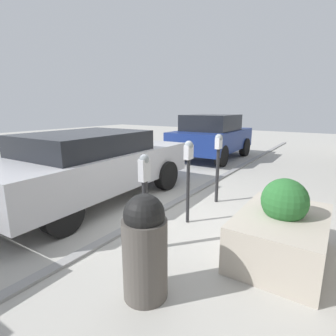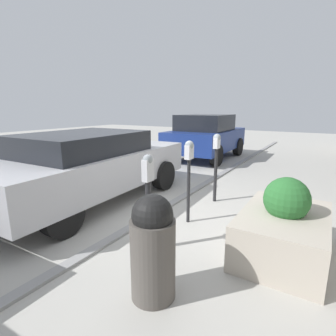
# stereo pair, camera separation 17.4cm
# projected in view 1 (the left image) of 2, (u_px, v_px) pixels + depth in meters

# --- Properties ---
(ground_plane) EXTENTS (40.00, 40.00, 0.00)m
(ground_plane) POSITION_uv_depth(u_px,v_px,m) (161.00, 214.00, 4.85)
(ground_plane) COLOR #ADAAA3
(curb_strip) EXTENTS (24.50, 0.16, 0.04)m
(curb_strip) POSITION_uv_depth(u_px,v_px,m) (157.00, 212.00, 4.89)
(curb_strip) COLOR gray
(curb_strip) RESTS_ON ground_plane
(parking_meter_nearest) EXTENTS (0.15, 0.13, 1.34)m
(parking_meter_nearest) POSITION_uv_depth(u_px,v_px,m) (145.00, 191.00, 3.46)
(parking_meter_nearest) COLOR #232326
(parking_meter_nearest) RESTS_ON ground_plane
(parking_meter_second) EXTENTS (0.17, 0.14, 1.40)m
(parking_meter_second) POSITION_uv_depth(u_px,v_px,m) (188.00, 164.00, 4.28)
(parking_meter_second) COLOR #232326
(parking_meter_second) RESTS_ON ground_plane
(parking_meter_middle) EXTENTS (0.17, 0.15, 1.42)m
(parking_meter_middle) POSITION_uv_depth(u_px,v_px,m) (218.00, 156.00, 5.27)
(parking_meter_middle) COLOR #232326
(parking_meter_middle) RESTS_ON ground_plane
(planter_box) EXTENTS (1.57, 1.03, 1.06)m
(planter_box) POSITION_uv_depth(u_px,v_px,m) (281.00, 231.00, 3.37)
(planter_box) COLOR #B2A899
(planter_box) RESTS_ON ground_plane
(parked_car_middle) EXTENTS (4.63, 2.17, 1.44)m
(parked_car_middle) POSITION_uv_depth(u_px,v_px,m) (91.00, 163.00, 5.50)
(parked_car_middle) COLOR #B7B7BC
(parked_car_middle) RESTS_ON ground_plane
(parked_car_rear) EXTENTS (3.95, 2.05, 1.68)m
(parked_car_rear) POSITION_uv_depth(u_px,v_px,m) (212.00, 136.00, 10.06)
(parked_car_rear) COLOR navy
(parked_car_rear) RESTS_ON ground_plane
(trash_bin) EXTENTS (0.46, 0.46, 1.11)m
(trash_bin) POSITION_uv_depth(u_px,v_px,m) (145.00, 247.00, 2.62)
(trash_bin) COLOR #514C47
(trash_bin) RESTS_ON ground_plane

